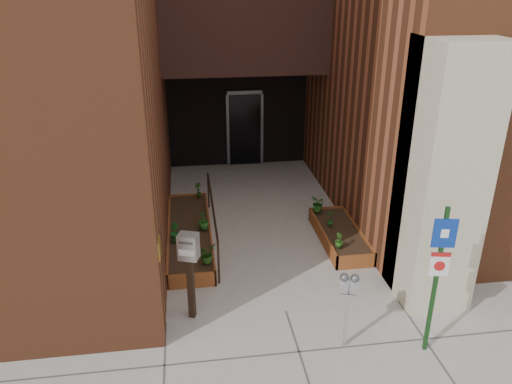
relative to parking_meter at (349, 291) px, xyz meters
name	(u,v)px	position (x,y,z in m)	size (l,w,h in m)	color
ground	(286,311)	(-0.72, 0.94, -0.98)	(80.00, 80.00, 0.00)	#9E9991
planter_left	(190,235)	(-2.27, 3.64, -0.85)	(0.90, 3.60, 0.30)	brown
planter_right	(340,236)	(0.88, 3.14, -0.85)	(0.80, 2.20, 0.30)	brown
handrail	(212,208)	(-1.77, 3.59, -0.24)	(0.04, 3.34, 0.90)	black
parking_meter	(349,291)	(0.00, 0.00, 0.00)	(0.30, 0.18, 1.27)	#A1A1A4
sign_post	(439,267)	(1.18, -0.28, 0.48)	(0.32, 0.10, 2.38)	#153B15
payment_dropbox	(189,258)	(-2.28, 1.03, 0.13)	(0.36, 0.31, 1.54)	black
shrub_left_a	(207,253)	(-1.97, 2.22, -0.50)	(0.33, 0.33, 0.37)	#255317
shrub_left_b	(174,232)	(-2.57, 3.13, -0.49)	(0.21, 0.21, 0.38)	#17531B
shrub_left_c	(203,220)	(-1.97, 3.56, -0.48)	(0.22, 0.22, 0.40)	#215C1A
shrub_left_d	(198,190)	(-2.01, 5.24, -0.50)	(0.19, 0.19, 0.36)	#1E5016
shrub_right_a	(339,240)	(0.63, 2.41, -0.54)	(0.17, 0.17, 0.30)	#265418
shrub_right_b	(331,218)	(0.71, 3.29, -0.50)	(0.20, 0.20, 0.38)	#175118
shrub_right_c	(318,204)	(0.63, 4.04, -0.50)	(0.34, 0.34, 0.37)	#22621C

